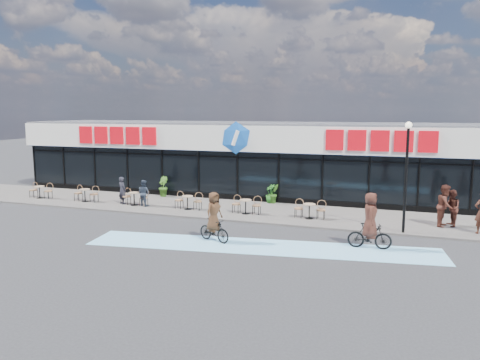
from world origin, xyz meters
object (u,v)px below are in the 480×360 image
(patron_right, at_px, (144,193))
(cyclist_b, at_px, (370,225))
(pedestrian_b, at_px, (445,206))
(cyclist_a, at_px, (214,221))
(potted_plant_right, at_px, (271,194))
(bistro_set_0, at_px, (41,190))
(pedestrian_a, at_px, (451,208))
(lamp_post, at_px, (406,167))
(patron_left, at_px, (122,190))
(potted_plant_mid, at_px, (274,194))
(potted_plant_left, at_px, (163,186))

(patron_right, relative_size, cyclist_b, 0.65)
(pedestrian_b, distance_m, cyclist_a, 10.66)
(patron_right, bearing_deg, potted_plant_right, -140.40)
(bistro_set_0, xyz_separation_m, pedestrian_b, (22.61, 0.42, 0.51))
(pedestrian_b, bearing_deg, cyclist_b, 159.57)
(patron_right, bearing_deg, cyclist_a, 154.82)
(bistro_set_0, bearing_deg, cyclist_a, -20.62)
(bistro_set_0, relative_size, potted_plant_right, 1.43)
(pedestrian_a, xyz_separation_m, pedestrian_b, (-0.28, -0.10, 0.12))
(patron_right, height_order, cyclist_b, cyclist_b)
(cyclist_a, bearing_deg, lamp_post, 26.87)
(bistro_set_0, bearing_deg, lamp_post, -3.67)
(potted_plant_right, bearing_deg, patron_right, -153.88)
(cyclist_a, relative_size, cyclist_b, 0.93)
(lamp_post, relative_size, bistro_set_0, 3.11)
(bistro_set_0, relative_size, cyclist_b, 0.69)
(patron_left, height_order, cyclist_a, cyclist_a)
(patron_left, bearing_deg, lamp_post, -164.59)
(lamp_post, height_order, patron_left, lamp_post)
(potted_plant_mid, xyz_separation_m, patron_right, (-6.61, -3.13, 0.17))
(potted_plant_left, distance_m, patron_right, 3.00)
(potted_plant_mid, height_order, patron_right, patron_right)
(potted_plant_right, distance_m, cyclist_a, 8.19)
(cyclist_a, bearing_deg, patron_left, 146.39)
(patron_left, bearing_deg, bistro_set_0, 21.72)
(cyclist_a, bearing_deg, potted_plant_left, 130.01)
(potted_plant_right, relative_size, patron_left, 0.70)
(potted_plant_mid, bearing_deg, patron_right, -154.64)
(lamp_post, bearing_deg, patron_left, 174.61)
(bistro_set_0, xyz_separation_m, patron_right, (7.18, -0.04, 0.27))
(bistro_set_0, xyz_separation_m, potted_plant_left, (6.76, 2.92, 0.16))
(pedestrian_a, height_order, pedestrian_b, pedestrian_b)
(bistro_set_0, height_order, potted_plant_right, potted_plant_right)
(pedestrian_a, bearing_deg, potted_plant_mid, -116.03)
(potted_plant_left, xyz_separation_m, potted_plant_mid, (7.03, 0.17, -0.06))
(potted_plant_right, bearing_deg, pedestrian_a, -15.60)
(patron_left, xyz_separation_m, patron_right, (1.48, -0.13, -0.05))
(potted_plant_left, xyz_separation_m, potted_plant_right, (6.85, 0.19, -0.08))
(potted_plant_left, relative_size, patron_left, 0.80)
(patron_left, relative_size, cyclist_a, 0.75)
(lamp_post, bearing_deg, potted_plant_right, 148.39)
(patron_left, distance_m, pedestrian_b, 16.90)
(potted_plant_right, distance_m, cyclist_b, 9.28)
(patron_left, bearing_deg, potted_plant_mid, -138.84)
(pedestrian_a, relative_size, cyclist_b, 0.76)
(patron_left, bearing_deg, cyclist_a, 167.18)
(patron_left, height_order, cyclist_b, cyclist_b)
(potted_plant_mid, bearing_deg, patron_left, -159.64)
(potted_plant_left, xyz_separation_m, cyclist_b, (12.83, -6.90, 0.22))
(potted_plant_mid, bearing_deg, cyclist_a, -92.28)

